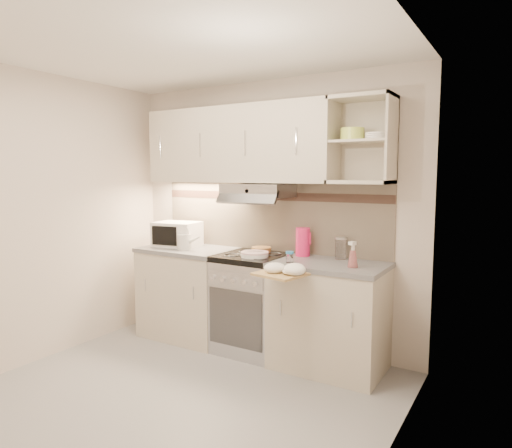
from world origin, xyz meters
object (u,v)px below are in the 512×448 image
at_px(glass_jar, 341,248).
at_px(microwave, 177,234).
at_px(electric_range, 253,303).
at_px(cutting_board, 280,274).
at_px(watering_can, 185,241).
at_px(pink_pitcher, 303,242).
at_px(plate_stack, 255,254).
at_px(spray_bottle, 353,257).

bearing_deg(glass_jar, microwave, -174.15).
bearing_deg(electric_range, cutting_board, -41.25).
height_order(watering_can, cutting_board, watering_can).
bearing_deg(pink_pitcher, watering_can, 175.65).
bearing_deg(electric_range, microwave, 178.28).
relative_size(plate_stack, pink_pitcher, 0.96).
xyz_separation_m(electric_range, spray_bottle, (0.97, -0.08, 0.53)).
distance_m(glass_jar, cutting_board, 0.72).
bearing_deg(microwave, pink_pitcher, -2.23).
distance_m(electric_range, plate_stack, 0.49).
height_order(microwave, glass_jar, microwave).
distance_m(watering_can, glass_jar, 1.51).
bearing_deg(watering_can, pink_pitcher, 14.45).
height_order(microwave, pink_pitcher, pink_pitcher).
xyz_separation_m(watering_can, plate_stack, (0.79, 0.01, -0.06)).
height_order(pink_pitcher, spray_bottle, pink_pitcher).
height_order(microwave, watering_can, microwave).
xyz_separation_m(plate_stack, cutting_board, (0.46, -0.38, -0.05)).
height_order(plate_stack, glass_jar, glass_jar).
height_order(electric_range, spray_bottle, spray_bottle).
xyz_separation_m(plate_stack, pink_pitcher, (0.34, 0.26, 0.10)).
relative_size(plate_stack, cutting_board, 0.71).
relative_size(electric_range, plate_stack, 3.67).
bearing_deg(glass_jar, electric_range, -165.34).
height_order(plate_stack, cutting_board, plate_stack).
xyz_separation_m(plate_stack, spray_bottle, (0.90, 0.01, 0.06)).
distance_m(electric_range, spray_bottle, 1.11).
bearing_deg(pink_pitcher, cutting_board, -97.56).
distance_m(watering_can, plate_stack, 0.79).
bearing_deg(cutting_board, electric_range, 150.36).
bearing_deg(cutting_board, glass_jar, 82.67).
relative_size(electric_range, pink_pitcher, 3.53).
relative_size(microwave, spray_bottle, 2.17).
bearing_deg(pink_pitcher, spray_bottle, -42.67).
xyz_separation_m(microwave, cutting_board, (1.45, -0.50, -0.15)).
height_order(watering_can, glass_jar, watering_can).
xyz_separation_m(electric_range, glass_jar, (0.76, 0.20, 0.55)).
relative_size(electric_range, glass_jar, 4.71).
relative_size(plate_stack, spray_bottle, 1.12).
bearing_deg(plate_stack, watering_can, -179.56).
relative_size(watering_can, glass_jar, 1.42).
bearing_deg(pink_pitcher, glass_jar, -13.51).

